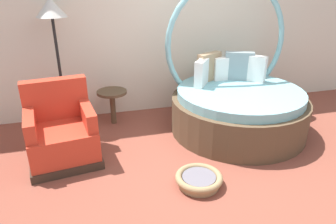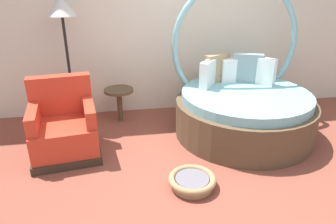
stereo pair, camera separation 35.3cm
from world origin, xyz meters
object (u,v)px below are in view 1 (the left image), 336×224
at_px(red_armchair, 62,134).
at_px(floor_lamp, 53,21).
at_px(pet_basket, 199,179).
at_px(round_daybed, 236,101).
at_px(side_table, 112,97).

height_order(red_armchair, floor_lamp, floor_lamp).
distance_m(red_armchair, pet_basket, 1.72).
bearing_deg(round_daybed, red_armchair, -174.97).
bearing_deg(round_daybed, pet_basket, -130.37).
distance_m(round_daybed, pet_basket, 1.57).
bearing_deg(side_table, red_armchair, -129.35).
height_order(pet_basket, floor_lamp, floor_lamp).
relative_size(pet_basket, floor_lamp, 0.28).
bearing_deg(red_armchair, floor_lamp, 89.56).
xyz_separation_m(side_table, floor_lamp, (-0.69, 0.07, 1.11)).
relative_size(round_daybed, red_armchair, 2.25).
relative_size(round_daybed, side_table, 4.06).
bearing_deg(round_daybed, floor_lamp, 163.66).
relative_size(round_daybed, pet_basket, 4.14).
bearing_deg(round_daybed, side_table, 159.71).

